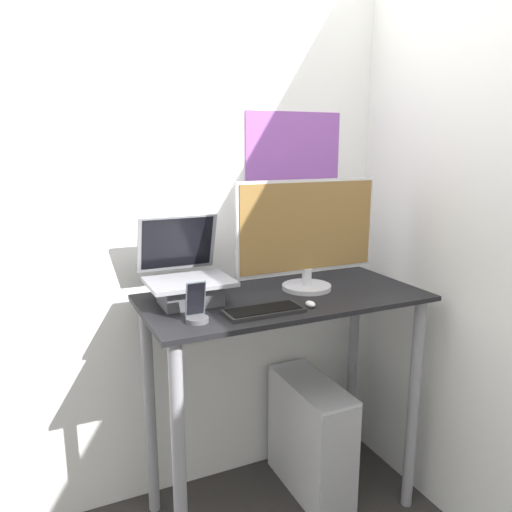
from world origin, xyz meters
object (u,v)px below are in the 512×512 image
(mouse, at_px, (310,304))
(cell_phone, at_px, (196,311))
(monitor, at_px, (307,236))
(computer_tower, at_px, (311,437))
(keyboard, at_px, (264,311))
(laptop, at_px, (187,281))

(mouse, xyz_separation_m, cell_phone, (-0.45, 0.03, 0.03))
(monitor, relative_size, computer_tower, 1.19)
(monitor, xyz_separation_m, computer_tower, (0.05, 0.01, -0.97))
(keyboard, distance_m, cell_phone, 0.26)
(monitor, distance_m, computer_tower, 0.97)
(mouse, height_order, computer_tower, mouse)
(mouse, relative_size, computer_tower, 0.09)
(monitor, xyz_separation_m, mouse, (-0.11, -0.22, -0.22))
(keyboard, height_order, mouse, mouse)
(keyboard, height_order, computer_tower, keyboard)
(monitor, bearing_deg, laptop, 175.47)
(mouse, xyz_separation_m, computer_tower, (0.16, 0.23, -0.75))
(keyboard, distance_m, mouse, 0.19)
(monitor, bearing_deg, mouse, -116.63)
(monitor, height_order, keyboard, monitor)
(monitor, bearing_deg, keyboard, -146.01)
(laptop, height_order, computer_tower, laptop)
(monitor, height_order, mouse, monitor)
(mouse, bearing_deg, cell_phone, 176.46)
(computer_tower, bearing_deg, monitor, -164.88)
(cell_phone, bearing_deg, computer_tower, 18.42)
(keyboard, relative_size, cell_phone, 2.02)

